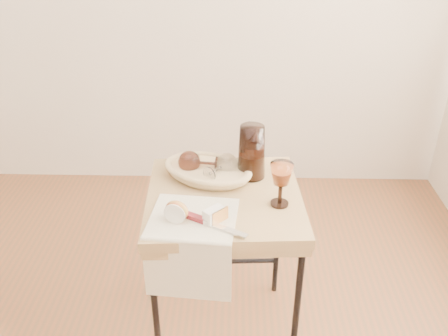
# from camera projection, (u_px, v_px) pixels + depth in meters

# --- Properties ---
(side_table) EXTENTS (0.58, 0.58, 0.70)m
(side_table) POSITION_uv_depth(u_px,v_px,m) (224.00, 269.00, 1.91)
(side_table) COLOR brown
(side_table) RESTS_ON floor
(tea_towel) EXTENTS (0.31, 0.28, 0.01)m
(tea_towel) POSITION_uv_depth(u_px,v_px,m) (193.00, 218.00, 1.61)
(tea_towel) COLOR #FCF0CA
(tea_towel) RESTS_ON side_table
(bread_basket) EXTENTS (0.37, 0.32, 0.05)m
(bread_basket) POSITION_uv_depth(u_px,v_px,m) (208.00, 172.00, 1.83)
(bread_basket) COLOR tan
(bread_basket) RESTS_ON side_table
(goblet_lying_a) EXTENTS (0.15, 0.10, 0.09)m
(goblet_lying_a) POSITION_uv_depth(u_px,v_px,m) (201.00, 163.00, 1.83)
(goblet_lying_a) COLOR #542A1E
(goblet_lying_a) RESTS_ON bread_basket
(goblet_lying_b) EXTENTS (0.14, 0.15, 0.08)m
(goblet_lying_b) POSITION_uv_depth(u_px,v_px,m) (220.00, 168.00, 1.80)
(goblet_lying_b) COLOR white
(goblet_lying_b) RESTS_ON bread_basket
(pitcher) EXTENTS (0.19, 0.25, 0.25)m
(pitcher) POSITION_uv_depth(u_px,v_px,m) (252.00, 152.00, 1.80)
(pitcher) COLOR black
(pitcher) RESTS_ON side_table
(wine_goblet) EXTENTS (0.11, 0.11, 0.16)m
(wine_goblet) POSITION_uv_depth(u_px,v_px,m) (281.00, 184.00, 1.64)
(wine_goblet) COLOR white
(wine_goblet) RESTS_ON side_table
(apple_half) EXTENTS (0.09, 0.06, 0.07)m
(apple_half) POSITION_uv_depth(u_px,v_px,m) (177.00, 211.00, 1.57)
(apple_half) COLOR red
(apple_half) RESTS_ON tea_towel
(apple_wedge) EXTENTS (0.08, 0.08, 0.05)m
(apple_wedge) POSITION_uv_depth(u_px,v_px,m) (214.00, 215.00, 1.58)
(apple_wedge) COLOR white
(apple_wedge) RESTS_ON tea_towel
(table_knife) EXTENTS (0.23, 0.14, 0.02)m
(table_knife) POSITION_uv_depth(u_px,v_px,m) (210.00, 222.00, 1.56)
(table_knife) COLOR silver
(table_knife) RESTS_ON tea_towel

